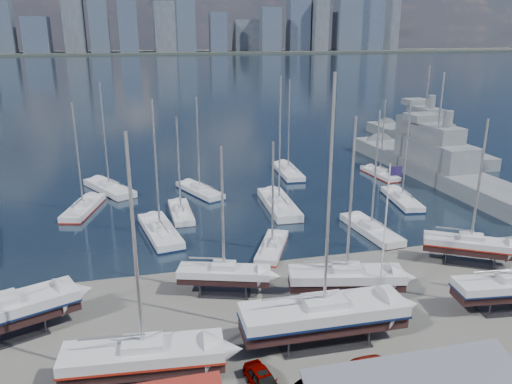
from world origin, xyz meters
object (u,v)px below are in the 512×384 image
object	(u,v)px
naval_ship_east	(434,167)
flagpole	(386,227)
naval_ship_west	(422,139)
car_a	(263,381)

from	to	relation	value
naval_ship_east	flagpole	bearing A→B (deg)	140.32
naval_ship_west	car_a	world-z (taller)	naval_ship_west
naval_ship_west	car_a	bearing A→B (deg)	142.93
naval_ship_east	naval_ship_west	size ratio (longest dim) A/B	1.11
flagpole	naval_ship_east	bearing A→B (deg)	52.14
naval_ship_east	flagpole	size ratio (longest dim) A/B	3.51
naval_ship_west	flagpole	bearing A→B (deg)	147.07
naval_ship_east	car_a	world-z (taller)	naval_ship_east
naval_ship_east	flagpole	distance (m)	43.86
naval_ship_east	car_a	xyz separation A→B (m)	(-38.72, -41.99, -1.01)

